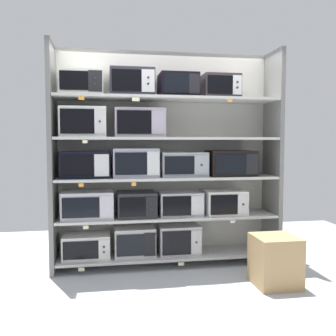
% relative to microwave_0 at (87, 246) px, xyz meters
% --- Properties ---
extents(ground, '(6.54, 6.00, 0.02)m').
position_rel_microwave_0_xyz_m(ground, '(0.95, -1.00, -0.27)').
color(ground, '#B2B7BC').
extents(back_panel, '(2.74, 0.04, 2.54)m').
position_rel_microwave_0_xyz_m(back_panel, '(0.95, 0.27, 1.01)').
color(back_panel, beige).
rests_on(back_panel, ground).
extents(upright_left, '(0.05, 0.49, 2.54)m').
position_rel_microwave_0_xyz_m(upright_left, '(-0.36, 0.00, 1.01)').
color(upright_left, slate).
rests_on(upright_left, ground).
extents(upright_right, '(0.05, 0.49, 2.54)m').
position_rel_microwave_0_xyz_m(upright_right, '(2.25, 0.00, 1.01)').
color(upright_right, slate).
rests_on(upright_right, ground).
extents(shelf_0, '(2.54, 0.49, 0.03)m').
position_rel_microwave_0_xyz_m(shelf_0, '(0.95, 0.00, -0.15)').
color(shelf_0, beige).
rests_on(shelf_0, ground).
extents(microwave_0, '(0.53, 0.35, 0.27)m').
position_rel_microwave_0_xyz_m(microwave_0, '(0.00, 0.00, 0.00)').
color(microwave_0, silver).
rests_on(microwave_0, shelf_0).
extents(microwave_1, '(0.47, 0.35, 0.33)m').
position_rel_microwave_0_xyz_m(microwave_1, '(0.55, 0.00, 0.03)').
color(microwave_1, '#BBB7B7').
rests_on(microwave_1, shelf_0).
extents(microwave_2, '(0.48, 0.36, 0.34)m').
position_rel_microwave_0_xyz_m(microwave_2, '(1.07, -0.00, 0.04)').
color(microwave_2, '#B7B0B8').
rests_on(microwave_2, shelf_0).
extents(price_tag_0, '(0.07, 0.00, 0.04)m').
position_rel_microwave_0_xyz_m(price_tag_0, '(-0.05, -0.25, -0.19)').
color(price_tag_0, beige).
extents(price_tag_1, '(0.07, 0.00, 0.04)m').
position_rel_microwave_0_xyz_m(price_tag_1, '(1.05, -0.25, -0.19)').
color(price_tag_1, beige).
extents(shelf_1, '(2.54, 0.49, 0.03)m').
position_rel_microwave_0_xyz_m(shelf_1, '(0.95, 0.00, 0.31)').
color(shelf_1, beige).
extents(microwave_3, '(0.58, 0.40, 0.30)m').
position_rel_microwave_0_xyz_m(microwave_3, '(0.02, 0.00, 0.48)').
color(microwave_3, '#BEBAC1').
rests_on(microwave_3, shelf_1).
extents(microwave_4, '(0.44, 0.42, 0.29)m').
position_rel_microwave_0_xyz_m(microwave_4, '(0.57, -0.00, 0.47)').
color(microwave_4, '#27282B').
rests_on(microwave_4, shelf_1).
extents(microwave_5, '(0.51, 0.34, 0.27)m').
position_rel_microwave_0_xyz_m(microwave_5, '(1.09, -0.00, 0.46)').
color(microwave_5, '#BBB9C4').
rests_on(microwave_5, shelf_1).
extents(microwave_6, '(0.48, 0.43, 0.28)m').
position_rel_microwave_0_xyz_m(microwave_6, '(1.63, -0.00, 0.47)').
color(microwave_6, silver).
rests_on(microwave_6, shelf_1).
extents(price_tag_2, '(0.06, 0.00, 0.04)m').
position_rel_microwave_0_xyz_m(price_tag_2, '(0.01, -0.25, 0.27)').
color(price_tag_2, beige).
extents(price_tag_3, '(0.05, 0.00, 0.03)m').
position_rel_microwave_0_xyz_m(price_tag_3, '(1.66, -0.25, 0.27)').
color(price_tag_3, white).
extents(shelf_2, '(2.54, 0.49, 0.03)m').
position_rel_microwave_0_xyz_m(shelf_2, '(0.95, 0.00, 0.77)').
color(shelf_2, beige).
extents(microwave_7, '(0.54, 0.37, 0.30)m').
position_rel_microwave_0_xyz_m(microwave_7, '(0.00, 0.00, 0.93)').
color(microwave_7, black).
rests_on(microwave_7, shelf_2).
extents(microwave_8, '(0.52, 0.39, 0.33)m').
position_rel_microwave_0_xyz_m(microwave_8, '(0.56, 0.00, 0.95)').
color(microwave_8, '#9B99AE').
rests_on(microwave_8, shelf_2).
extents(microwave_9, '(0.54, 0.36, 0.28)m').
position_rel_microwave_0_xyz_m(microwave_9, '(1.13, 0.00, 0.93)').
color(microwave_9, '#969DA2').
rests_on(microwave_9, shelf_2).
extents(microwave_10, '(0.55, 0.43, 0.30)m').
position_rel_microwave_0_xyz_m(microwave_10, '(1.70, 0.00, 0.93)').
color(microwave_10, black).
rests_on(microwave_10, shelf_2).
extents(price_tag_4, '(0.05, 0.00, 0.04)m').
position_rel_microwave_0_xyz_m(price_tag_4, '(-0.03, -0.25, 0.73)').
color(price_tag_4, orange).
extents(price_tag_5, '(0.05, 0.00, 0.04)m').
position_rel_microwave_0_xyz_m(price_tag_5, '(0.53, -0.25, 0.73)').
color(price_tag_5, orange).
extents(shelf_3, '(2.54, 0.49, 0.03)m').
position_rel_microwave_0_xyz_m(shelf_3, '(0.95, 0.00, 1.23)').
color(shelf_3, beige).
extents(microwave_11, '(0.50, 0.39, 0.33)m').
position_rel_microwave_0_xyz_m(microwave_11, '(-0.01, -0.00, 1.41)').
color(microwave_11, silver).
rests_on(microwave_11, shelf_3).
extents(microwave_12, '(0.57, 0.36, 0.33)m').
position_rel_microwave_0_xyz_m(microwave_12, '(0.61, -0.00, 1.41)').
color(microwave_12, '#A59AA9').
rests_on(microwave_12, shelf_3).
extents(price_tag_6, '(0.05, 0.00, 0.03)m').
position_rel_microwave_0_xyz_m(price_tag_6, '(0.01, -0.25, 1.19)').
color(price_tag_6, beige).
extents(shelf_4, '(2.54, 0.49, 0.03)m').
position_rel_microwave_0_xyz_m(shelf_4, '(0.95, 0.00, 1.69)').
color(shelf_4, beige).
extents(microwave_13, '(0.47, 0.35, 0.28)m').
position_rel_microwave_0_xyz_m(microwave_13, '(-0.03, 0.00, 1.84)').
color(microwave_13, silver).
rests_on(microwave_13, shelf_4).
extents(microwave_14, '(0.49, 0.42, 0.30)m').
position_rel_microwave_0_xyz_m(microwave_14, '(0.53, -0.00, 1.85)').
color(microwave_14, '#2B2834').
rests_on(microwave_14, shelf_4).
extents(microwave_15, '(0.44, 0.39, 0.27)m').
position_rel_microwave_0_xyz_m(microwave_15, '(1.06, -0.00, 1.84)').
color(microwave_15, black).
rests_on(microwave_15, shelf_4).
extents(microwave_16, '(0.43, 0.36, 0.27)m').
position_rel_microwave_0_xyz_m(microwave_16, '(1.56, 0.00, 1.84)').
color(microwave_16, '#30292D').
rests_on(microwave_16, shelf_4).
extents(price_tag_7, '(0.06, 0.00, 0.04)m').
position_rel_microwave_0_xyz_m(price_tag_7, '(-0.02, -0.25, 1.65)').
color(price_tag_7, orange).
extents(price_tag_8, '(0.08, 0.00, 0.04)m').
position_rel_microwave_0_xyz_m(price_tag_8, '(0.55, -0.25, 1.64)').
color(price_tag_8, beige).
extents(price_tag_9, '(0.06, 0.00, 0.03)m').
position_rel_microwave_0_xyz_m(price_tag_9, '(1.61, -0.25, 1.65)').
color(price_tag_9, orange).
extents(shipping_carton, '(0.43, 0.43, 0.50)m').
position_rel_microwave_0_xyz_m(shipping_carton, '(1.90, -0.83, -0.01)').
color(shipping_carton, tan).
rests_on(shipping_carton, ground).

